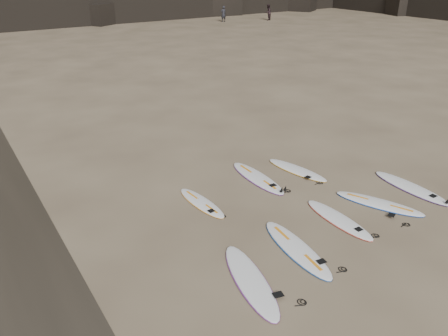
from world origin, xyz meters
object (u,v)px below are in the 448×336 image
Objects in this scene: surfboard_1 at (297,248)px; surfboard_7 at (297,170)px; surfboard_6 at (257,177)px; person_a at (223,14)px; surfboard_3 at (379,203)px; surfboard_0 at (250,280)px; surfboard_2 at (339,219)px; surfboard_5 at (202,203)px; surfboard_4 at (411,187)px; person_b at (268,12)px.

surfboard_7 is (3.12, 3.48, -0.01)m from surfboard_1.
person_a is (21.91, 35.67, 0.86)m from surfboard_6.
surfboard_1 reaches higher than surfboard_3.
surfboard_6 is 1.55m from surfboard_7.
surfboard_2 is at bearing 25.59° from surfboard_0.
surfboard_5 is 0.89× the size of surfboard_7.
surfboard_3 is at bearing 0.74° from surfboard_2.
person_a is (25.21, 39.77, 0.86)m from surfboard_0.
person_a reaches higher than surfboard_5.
surfboard_4 is (7.02, 0.82, -0.00)m from surfboard_0.
surfboard_6 is 1.49× the size of person_b.
surfboard_2 is 1.34× the size of person_b.
surfboard_3 is 45.19m from person_b.
surfboard_1 is (1.71, 0.34, -0.00)m from surfboard_0.
surfboard_0 is 7.07m from surfboard_4.
surfboard_6 is at bearing 5.99° from surfboard_5.
surfboard_4 reaches higher than surfboard_3.
surfboard_1 is at bearing 64.25° from person_a.
surfboard_6 reaches higher than surfboard_2.
surfboard_7 is (-0.50, 3.12, -0.00)m from surfboard_3.
surfboard_3 is 1.41× the size of person_b.
surfboard_0 is 1.26× the size of surfboard_5.
surfboard_5 is 45.54m from person_b.
surfboard_1 is at bearing -173.59° from surfboard_4.
surfboard_6 reaches higher than surfboard_5.
surfboard_2 is (1.94, 0.40, -0.01)m from surfboard_1.
surfboard_2 is 1.13× the size of surfboard_5.
surfboard_2 is at bearing 25.54° from person_b.
surfboard_6 reaches higher than surfboard_7.
surfboard_3 is at bearing 13.10° from surfboard_1.
surfboard_2 is 4.04m from surfboard_5.
person_a is 0.97× the size of person_b.
surfboard_0 is at bearing -172.07° from surfboard_4.
surfboard_7 is (-2.19, 3.01, -0.01)m from surfboard_4.
surfboard_2 is 3.38m from surfboard_4.
surfboard_3 is 43.84m from person_a.
surfboard_0 is 1.54× the size of person_a.
surfboard_5 is (-6.15, 2.87, -0.01)m from surfboard_4.
surfboard_3 is at bearing 21.57° from surfboard_0.
person_a reaches higher than surfboard_2.
surfboard_4 is 6.79m from surfboard_5.
surfboard_3 is 1.45× the size of person_a.
surfboard_2 is (3.65, 0.74, -0.01)m from surfboard_0.
surfboard_2 is 1.00× the size of surfboard_7.
person_a is at bearing 50.32° from surfboard_7.
surfboard_0 is 5.38m from surfboard_3.
surfboard_0 is 47.09m from person_a.
surfboard_2 is 3.37m from surfboard_6.
surfboard_6 is at bearing 63.49° from person_a.
surfboard_3 is at bearing -56.96° from surfboard_6.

